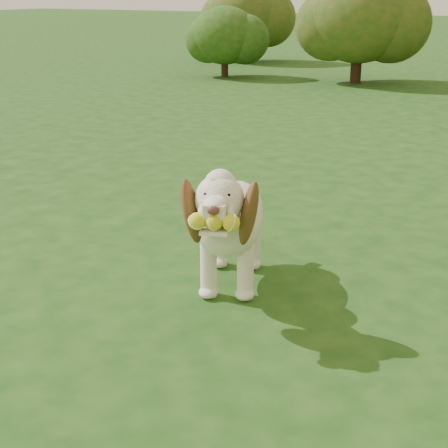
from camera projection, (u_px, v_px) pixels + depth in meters
The scene contains 5 objects.
ground at pixel (240, 309), 3.34m from camera, with size 80.00×80.00×0.00m, color #173F12.
dog at pixel (230, 217), 3.45m from camera, with size 0.66×1.07×0.73m.
shrub_a at pixel (225, 35), 11.92m from camera, with size 1.17×1.17×1.21m.
shrub_b at pixel (359, 17), 11.02m from camera, with size 1.73×1.73×1.79m.
shrub_e at pixel (245, 14), 14.40m from camera, with size 1.62×1.62×1.67m.
Camera 1 is at (1.45, -2.65, 1.47)m, focal length 55.00 mm.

